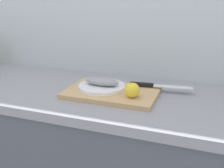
# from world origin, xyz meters

# --- Properties ---
(back_wall) EXTENTS (3.20, 0.05, 2.50)m
(back_wall) POSITION_xyz_m (0.00, 0.33, 1.25)
(back_wall) COLOR silver
(back_wall) RESTS_ON ground_plane
(kitchen_counter) EXTENTS (2.00, 0.60, 0.90)m
(kitchen_counter) POSITION_xyz_m (0.00, 0.00, 0.45)
(kitchen_counter) COLOR #4C5159
(kitchen_counter) RESTS_ON ground_plane
(cutting_board) EXTENTS (0.41, 0.27, 0.02)m
(cutting_board) POSITION_xyz_m (0.18, -0.02, 0.91)
(cutting_board) COLOR tan
(cutting_board) RESTS_ON kitchen_counter
(white_plate) EXTENTS (0.22, 0.22, 0.01)m
(white_plate) POSITION_xyz_m (0.12, -0.01, 0.93)
(white_plate) COLOR white
(white_plate) RESTS_ON cutting_board
(fish_fillet) EXTENTS (0.16, 0.07, 0.04)m
(fish_fillet) POSITION_xyz_m (0.12, -0.01, 0.95)
(fish_fillet) COLOR gray
(fish_fillet) RESTS_ON white_plate
(chef_knife) EXTENTS (0.29, 0.06, 0.02)m
(chef_knife) POSITION_xyz_m (0.35, 0.09, 0.93)
(chef_knife) COLOR silver
(chef_knife) RESTS_ON cutting_board
(lemon_0) EXTENTS (0.06, 0.06, 0.06)m
(lemon_0) POSITION_xyz_m (0.29, -0.07, 0.95)
(lemon_0) COLOR yellow
(lemon_0) RESTS_ON cutting_board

